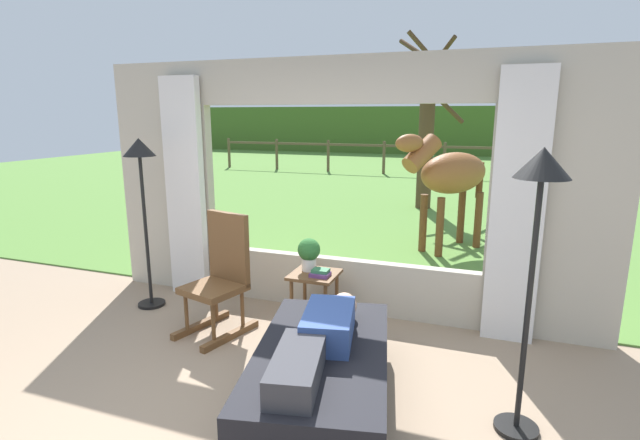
% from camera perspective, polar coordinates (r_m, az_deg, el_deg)
% --- Properties ---
extents(back_wall_with_window, '(5.20, 0.12, 2.55)m').
position_cam_1_polar(back_wall_with_window, '(4.78, 1.88, 3.46)').
color(back_wall_with_window, '#BCB29E').
rests_on(back_wall_with_window, ground_plane).
extents(curtain_panel_left, '(0.44, 0.10, 2.40)m').
position_cam_1_polar(curtain_panel_left, '(5.43, -15.87, 3.56)').
color(curtain_panel_left, silver).
rests_on(curtain_panel_left, ground_plane).
extents(curtain_panel_right, '(0.44, 0.10, 2.40)m').
position_cam_1_polar(curtain_panel_right, '(4.43, 22.56, 1.13)').
color(curtain_panel_right, silver).
rests_on(curtain_panel_right, ground_plane).
extents(outdoor_pasture_lawn, '(36.00, 21.68, 0.02)m').
position_cam_1_polar(outdoor_pasture_lawn, '(15.58, 14.38, 4.82)').
color(outdoor_pasture_lawn, '#568438').
rests_on(outdoor_pasture_lawn, ground_plane).
extents(distant_hill_ridge, '(36.00, 2.00, 2.40)m').
position_cam_1_polar(distant_hill_ridge, '(25.28, 16.82, 10.22)').
color(distant_hill_ridge, '#436425').
rests_on(distant_hill_ridge, ground_plane).
extents(recliner_sofa, '(1.23, 1.85, 0.42)m').
position_cam_1_polar(recliner_sofa, '(3.51, 0.20, -18.04)').
color(recliner_sofa, black).
rests_on(recliner_sofa, ground_plane).
extents(reclining_person, '(0.46, 1.43, 0.22)m').
position_cam_1_polar(reclining_person, '(3.32, -0.09, -13.94)').
color(reclining_person, '#334C8C').
rests_on(reclining_person, recliner_sofa).
extents(rocking_chair, '(0.63, 0.78, 1.12)m').
position_cam_1_polar(rocking_chair, '(4.54, -11.77, -6.46)').
color(rocking_chair, brown).
rests_on(rocking_chair, ground_plane).
extents(side_table, '(0.44, 0.44, 0.52)m').
position_cam_1_polar(side_table, '(4.60, -0.66, -7.49)').
color(side_table, brown).
rests_on(side_table, ground_plane).
extents(potted_plant, '(0.22, 0.22, 0.32)m').
position_cam_1_polar(potted_plant, '(4.60, -1.34, -3.89)').
color(potted_plant, silver).
rests_on(potted_plant, side_table).
extents(book_stack, '(0.18, 0.15, 0.07)m').
position_cam_1_polar(book_stack, '(4.48, 0.04, -6.38)').
color(book_stack, '#59336B').
rests_on(book_stack, side_table).
extents(floor_lamp_left, '(0.32, 0.32, 1.77)m').
position_cam_1_polar(floor_lamp_left, '(5.15, -20.69, 5.38)').
color(floor_lamp_left, black).
rests_on(floor_lamp_left, ground_plane).
extents(floor_lamp_right, '(0.32, 0.32, 1.82)m').
position_cam_1_polar(floor_lamp_right, '(3.05, 24.74, 1.36)').
color(floor_lamp_right, black).
rests_on(floor_lamp_right, ground_plane).
extents(horse, '(1.35, 1.66, 1.73)m').
position_cam_1_polar(horse, '(7.15, 15.34, 5.30)').
color(horse, brown).
rests_on(horse, outdoor_pasture_lawn).
extents(pasture_tree, '(1.43, 1.33, 3.56)m').
position_cam_1_polar(pasture_tree, '(10.37, 12.67, 10.95)').
color(pasture_tree, '#4C3823').
rests_on(pasture_tree, outdoor_pasture_lawn).
extents(pasture_fence_line, '(16.10, 0.10, 1.10)m').
position_cam_1_polar(pasture_fence_line, '(16.08, 14.73, 7.67)').
color(pasture_fence_line, brown).
rests_on(pasture_fence_line, outdoor_pasture_lawn).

